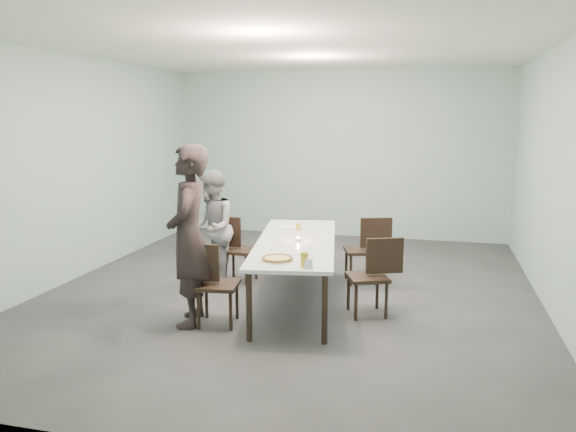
% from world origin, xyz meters
% --- Properties ---
extents(ground, '(7.00, 7.00, 0.00)m').
position_xyz_m(ground, '(0.00, 0.00, 0.00)').
color(ground, '#333335').
rests_on(ground, ground).
extents(room_shell, '(6.02, 7.02, 3.01)m').
position_xyz_m(room_shell, '(0.00, 0.00, 2.03)').
color(room_shell, '#92B8B0').
rests_on(room_shell, ground).
extents(table, '(1.31, 2.71, 0.75)m').
position_xyz_m(table, '(0.15, -0.35, 0.69)').
color(table, white).
rests_on(table, ground).
extents(chair_near_left, '(0.64, 0.48, 0.87)m').
position_xyz_m(chair_near_left, '(-0.56, -1.27, 0.50)').
color(chair_near_left, black).
rests_on(chair_near_left, ground).
extents(chair_far_left, '(0.63, 0.46, 0.87)m').
position_xyz_m(chair_far_left, '(-0.86, 0.28, 0.50)').
color(chair_far_left, black).
rests_on(chair_far_left, ground).
extents(chair_near_right, '(0.65, 0.55, 0.87)m').
position_xyz_m(chair_near_right, '(1.10, -0.54, 0.50)').
color(chair_near_right, black).
rests_on(chair_near_right, ground).
extents(chair_far_right, '(0.65, 0.53, 0.87)m').
position_xyz_m(chair_far_right, '(0.88, 0.68, 0.50)').
color(chair_far_right, black).
rests_on(chair_far_right, ground).
extents(diner_near, '(0.62, 0.79, 1.92)m').
position_xyz_m(diner_near, '(-0.77, -1.30, 0.96)').
color(diner_near, black).
rests_on(diner_near, ground).
extents(diner_far, '(0.81, 0.90, 1.51)m').
position_xyz_m(diner_far, '(-1.07, 0.06, 0.76)').
color(diner_far, gray).
rests_on(diner_far, ground).
extents(pizza, '(0.34, 0.34, 0.04)m').
position_xyz_m(pizza, '(0.18, -1.28, 0.77)').
color(pizza, white).
rests_on(pizza, table).
extents(side_plate, '(0.18, 0.18, 0.01)m').
position_xyz_m(side_plate, '(0.39, -0.95, 0.76)').
color(side_plate, white).
rests_on(side_plate, table).
extents(beer_glass, '(0.08, 0.08, 0.15)m').
position_xyz_m(beer_glass, '(0.50, -1.45, 0.82)').
color(beer_glass, gold).
rests_on(beer_glass, table).
extents(water_tumbler, '(0.08, 0.08, 0.09)m').
position_xyz_m(water_tumbler, '(0.55, -1.47, 0.80)').
color(water_tumbler, silver).
rests_on(water_tumbler, table).
extents(tealight, '(0.06, 0.06, 0.05)m').
position_xyz_m(tealight, '(0.18, -0.36, 0.77)').
color(tealight, silver).
rests_on(tealight, table).
extents(amber_tumbler, '(0.07, 0.07, 0.08)m').
position_xyz_m(amber_tumbler, '(0.03, 0.27, 0.79)').
color(amber_tumbler, gold).
rests_on(amber_tumbler, table).
extents(menu, '(0.33, 0.27, 0.01)m').
position_xyz_m(menu, '(-0.11, 0.43, 0.75)').
color(menu, silver).
rests_on(menu, table).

